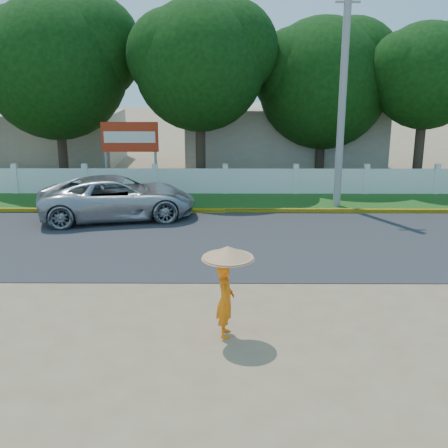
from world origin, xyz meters
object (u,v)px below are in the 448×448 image
utility_pole (342,98)px  monk_with_parasol (226,278)px  billboard (130,141)px  vehicle (118,198)px

utility_pole → monk_with_parasol: (-4.30, -10.87, -2.90)m
utility_pole → billboard: utility_pole is taller
monk_with_parasol → billboard: bearing=106.9°
monk_with_parasol → utility_pole: bearing=68.4°
vehicle → billboard: size_ratio=1.87×
monk_with_parasol → billboard: billboard is taller
vehicle → billboard: bearing=-8.3°
utility_pole → vehicle: 9.08m
vehicle → billboard: 5.23m
utility_pole → vehicle: (-8.23, -1.82, -3.39)m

